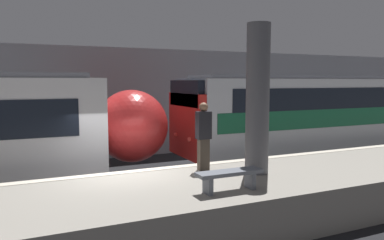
# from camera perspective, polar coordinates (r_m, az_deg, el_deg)

# --- Properties ---
(ground_plane) EXTENTS (120.00, 120.00, 0.00)m
(ground_plane) POSITION_cam_1_polar(r_m,az_deg,el_deg) (10.42, -10.13, -13.20)
(ground_plane) COLOR black
(platform) EXTENTS (40.00, 3.60, 1.05)m
(platform) POSITION_cam_1_polar(r_m,az_deg,el_deg) (8.61, -7.11, -13.64)
(platform) COLOR gray
(platform) RESTS_ON ground
(station_rear_barrier) EXTENTS (50.00, 0.15, 4.88)m
(station_rear_barrier) POSITION_cam_1_polar(r_m,az_deg,el_deg) (16.62, -16.23, 2.37)
(station_rear_barrier) COLOR gray
(station_rear_barrier) RESTS_ON ground
(support_pillar_near) EXTENTS (0.60, 0.60, 3.81)m
(support_pillar_near) POSITION_cam_1_polar(r_m,az_deg,el_deg) (9.67, 9.96, 3.14)
(support_pillar_near) COLOR #56565B
(support_pillar_near) RESTS_ON platform
(train_boxy) EXTENTS (19.45, 2.85, 3.63)m
(train_boxy) POSITION_cam_1_polar(r_m,az_deg,el_deg) (19.40, 25.93, 0.78)
(train_boxy) COLOR black
(train_boxy) RESTS_ON ground
(person_waiting) EXTENTS (0.38, 0.24, 1.81)m
(person_waiting) POSITION_cam_1_polar(r_m,az_deg,el_deg) (9.91, 1.76, -2.18)
(person_waiting) COLOR #473D33
(person_waiting) RESTS_ON platform
(platform_bench) EXTENTS (1.50, 0.40, 0.45)m
(platform_bench) POSITION_cam_1_polar(r_m,az_deg,el_deg) (8.16, 5.76, -8.46)
(platform_bench) COLOR slate
(platform_bench) RESTS_ON platform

